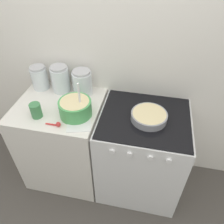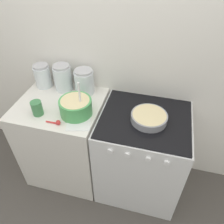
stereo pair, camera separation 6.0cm
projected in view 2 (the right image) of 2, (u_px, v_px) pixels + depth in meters
The scene contains 12 objects.
ground_plane at pixel (93, 201), 2.08m from camera, with size 12.00×12.00×0.00m, color #4C4742.
wall_back at pixel (110, 55), 1.78m from camera, with size 4.45×0.05×2.40m.
countertop_cabinet at pixel (66, 139), 2.09m from camera, with size 0.70×0.62×0.88m.
stove at pixel (141, 155), 1.95m from camera, with size 0.71×0.64×0.88m.
mixing_bowl at pixel (76, 106), 1.66m from camera, with size 0.25×0.25×0.29m.
baking_pan at pixel (149, 117), 1.62m from camera, with size 0.27×0.27×0.06m.
storage_jar_left at pixel (43, 77), 1.95m from camera, with size 0.14×0.14×0.21m.
storage_jar_middle at pixel (63, 79), 1.90m from camera, with size 0.16×0.16×0.23m.
storage_jar_right at pixel (84, 83), 1.87m from camera, with size 0.17×0.17×0.22m.
tin_can at pixel (37, 108), 1.66m from camera, with size 0.08×0.08×0.12m.
recipe_page at pixel (80, 119), 1.66m from camera, with size 0.23×0.30×0.01m.
measuring_spoon at pixel (57, 122), 1.60m from camera, with size 0.12×0.04×0.04m.
Camera 2 is at (0.44, -0.95, 2.00)m, focal length 35.00 mm.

